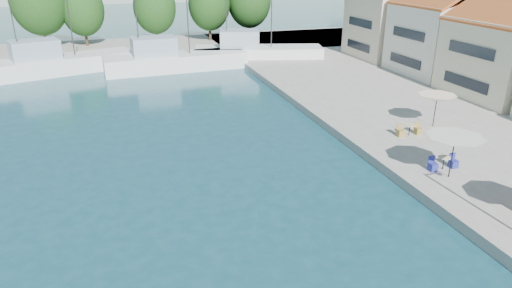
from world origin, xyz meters
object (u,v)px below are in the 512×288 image
object	(u,v)px
trawler_02	(57,64)
umbrella_white	(455,141)
umbrella_cream	(437,98)
trawler_03	(173,61)
trawler_04	(255,53)

from	to	relation	value
trawler_02	umbrella_white	distance (m)	42.19
umbrella_cream	umbrella_white	bearing A→B (deg)	-121.84
trawler_02	trawler_03	world-z (taller)	same
trawler_03	umbrella_white	world-z (taller)	trawler_03
trawler_02	trawler_04	distance (m)	22.56
trawler_03	trawler_04	world-z (taller)	same
trawler_04	umbrella_white	distance (m)	34.77
trawler_02	umbrella_cream	world-z (taller)	trawler_02
trawler_02	trawler_04	bearing A→B (deg)	-19.50
trawler_03	trawler_04	bearing A→B (deg)	5.20
umbrella_cream	trawler_04	bearing A→B (deg)	99.69
trawler_03	umbrella_cream	world-z (taller)	trawler_03
trawler_03	umbrella_cream	distance (m)	30.02
umbrella_white	trawler_02	bearing A→B (deg)	122.69
trawler_04	umbrella_cream	world-z (taller)	trawler_04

